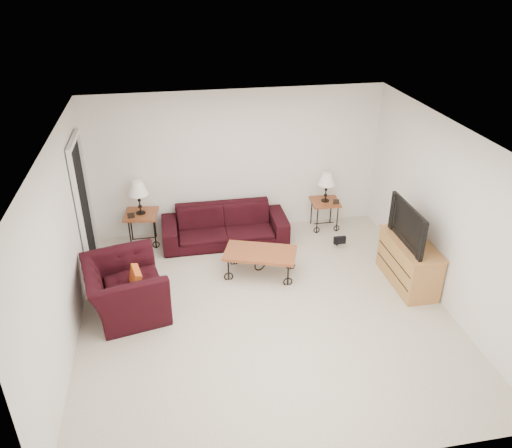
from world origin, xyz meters
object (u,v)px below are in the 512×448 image
(lamp_right, at_px, (326,187))
(television, at_px, (414,224))
(armchair, at_px, (125,288))
(side_table_left, at_px, (143,228))
(tv_stand, at_px, (409,263))
(coffee_table, at_px, (260,263))
(backpack, at_px, (338,235))
(lamp_left, at_px, (139,198))
(sofa, at_px, (225,225))
(side_table_right, at_px, (324,214))

(lamp_right, xyz_separation_m, television, (0.69, -1.91, 0.20))
(armchair, distance_m, television, 4.13)
(side_table_left, height_order, tv_stand, tv_stand)
(coffee_table, bearing_deg, television, -16.20)
(television, distance_m, backpack, 1.61)
(lamp_left, bearing_deg, sofa, -7.44)
(backpack, bearing_deg, side_table_right, 85.04)
(sofa, relative_size, tv_stand, 1.82)
(coffee_table, xyz_separation_m, backpack, (1.45, 0.63, 0.00))
(armchair, bearing_deg, tv_stand, -102.69)
(lamp_left, height_order, backpack, lamp_left)
(sofa, distance_m, lamp_left, 1.50)
(lamp_left, height_order, tv_stand, lamp_left)
(lamp_left, bearing_deg, lamp_right, 0.00)
(sofa, bearing_deg, backpack, -14.77)
(lamp_left, relative_size, tv_stand, 0.50)
(side_table_right, xyz_separation_m, television, (0.69, -1.91, 0.73))
(coffee_table, distance_m, television, 2.33)
(lamp_right, height_order, tv_stand, lamp_right)
(side_table_right, xyz_separation_m, backpack, (0.03, -0.67, -0.06))
(side_table_right, relative_size, tv_stand, 0.46)
(side_table_left, xyz_separation_m, coffee_table, (1.78, -1.29, -0.09))
(sofa, bearing_deg, armchair, -133.16)
(armchair, bearing_deg, backpack, -82.90)
(side_table_left, bearing_deg, sofa, -7.44)
(television, relative_size, backpack, 2.56)
(backpack, bearing_deg, coffee_table, -164.62)
(sofa, xyz_separation_m, coffee_table, (0.40, -1.11, -0.11))
(lamp_left, xyz_separation_m, armchair, (-0.20, -1.86, -0.49))
(sofa, distance_m, side_table_left, 1.39)
(side_table_right, distance_m, lamp_left, 3.26)
(sofa, bearing_deg, tv_stand, -34.32)
(sofa, distance_m, side_table_right, 1.83)
(armchair, xyz_separation_m, tv_stand, (4.11, -0.05, -0.03))
(lamp_left, distance_m, coffee_table, 2.30)
(side_table_right, height_order, backpack, side_table_right)
(lamp_right, relative_size, backpack, 1.30)
(coffee_table, height_order, armchair, armchair)
(side_table_right, relative_size, lamp_right, 1.00)
(armchair, height_order, television, television)
(sofa, bearing_deg, side_table_left, 172.56)
(tv_stand, bearing_deg, coffee_table, 163.94)
(side_table_left, relative_size, tv_stand, 0.50)
(coffee_table, bearing_deg, armchair, -164.05)
(armchair, bearing_deg, lamp_left, -18.05)
(lamp_right, xyz_separation_m, coffee_table, (-1.42, -1.29, -0.59))
(lamp_left, height_order, coffee_table, lamp_left)
(coffee_table, distance_m, backpack, 1.58)
(side_table_left, distance_m, lamp_right, 3.24)
(side_table_left, height_order, backpack, side_table_left)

